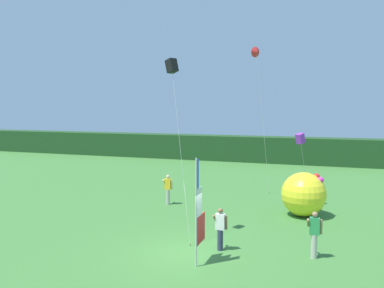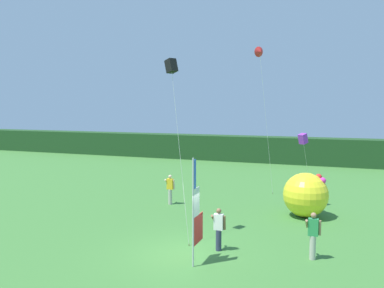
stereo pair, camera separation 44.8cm
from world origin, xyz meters
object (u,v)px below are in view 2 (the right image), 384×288
at_px(person_near_banner, 170,189).
at_px(kite_purple_box_0, 303,139).
at_px(person_far_left, 313,234).
at_px(kite_red_delta_1, 260,53).
at_px(kite_black_box_2, 171,67).
at_px(banner_flag, 196,213).
at_px(person_mid_field, 219,228).
at_px(inflatable_balloon, 306,195).

relative_size(person_near_banner, kite_purple_box_0, 0.41).
distance_m(person_far_left, kite_purple_box_0, 8.11).
relative_size(kite_purple_box_0, kite_red_delta_1, 0.45).
height_order(person_far_left, kite_black_box_2, kite_black_box_2).
bearing_deg(person_near_banner, banner_flag, -60.23).
height_order(banner_flag, kite_black_box_2, kite_black_box_2).
bearing_deg(person_near_banner, person_mid_field, -52.05).
xyz_separation_m(person_far_left, kite_purple_box_0, (-1.06, 7.51, 2.86)).
relative_size(person_near_banner, person_mid_field, 1.02).
height_order(inflatable_balloon, kite_red_delta_1, kite_red_delta_1).
xyz_separation_m(person_near_banner, inflatable_balloon, (7.42, 0.05, 0.22)).
bearing_deg(person_mid_field, inflatable_balloon, 65.45).
xyz_separation_m(kite_red_delta_1, kite_black_box_2, (-1.85, -9.34, -1.67)).
xyz_separation_m(person_mid_field, kite_purple_box_0, (2.40, 7.86, 2.91)).
bearing_deg(person_far_left, kite_purple_box_0, 98.01).
distance_m(person_near_banner, person_mid_field, 7.59).
distance_m(inflatable_balloon, kite_black_box_2, 9.43).
bearing_deg(banner_flag, kite_red_delta_1, 90.46).
relative_size(kite_red_delta_1, kite_black_box_2, 1.22).
bearing_deg(kite_black_box_2, person_near_banner, 114.55).
bearing_deg(person_mid_field, kite_red_delta_1, 92.70).
height_order(kite_red_delta_1, kite_black_box_2, kite_red_delta_1).
distance_m(person_far_left, kite_black_box_2, 8.53).
relative_size(person_mid_field, kite_red_delta_1, 0.18).
distance_m(person_mid_field, person_far_left, 3.48).
height_order(banner_flag, kite_red_delta_1, kite_red_delta_1).
bearing_deg(inflatable_balloon, person_far_left, -82.94).
distance_m(kite_purple_box_0, kite_red_delta_1, 6.26).
distance_m(person_mid_field, kite_black_box_2, 6.75).
bearing_deg(person_near_banner, kite_red_delta_1, 45.34).
xyz_separation_m(person_near_banner, kite_black_box_2, (2.33, -5.10, 6.26)).
bearing_deg(kite_purple_box_0, kite_black_box_2, -124.17).
bearing_deg(person_far_left, inflatable_balloon, 97.06).
bearing_deg(inflatable_balloon, kite_purple_box_0, 100.93).
xyz_separation_m(person_mid_field, inflatable_balloon, (2.76, 6.03, 0.24)).
bearing_deg(kite_red_delta_1, inflatable_balloon, -52.26).
distance_m(person_mid_field, kite_red_delta_1, 12.95).
distance_m(banner_flag, person_mid_field, 1.81).
distance_m(person_mid_field, kite_purple_box_0, 8.72).
height_order(banner_flag, person_far_left, banner_flag).
distance_m(banner_flag, inflatable_balloon, 8.19).
relative_size(kite_purple_box_0, kite_black_box_2, 0.55).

